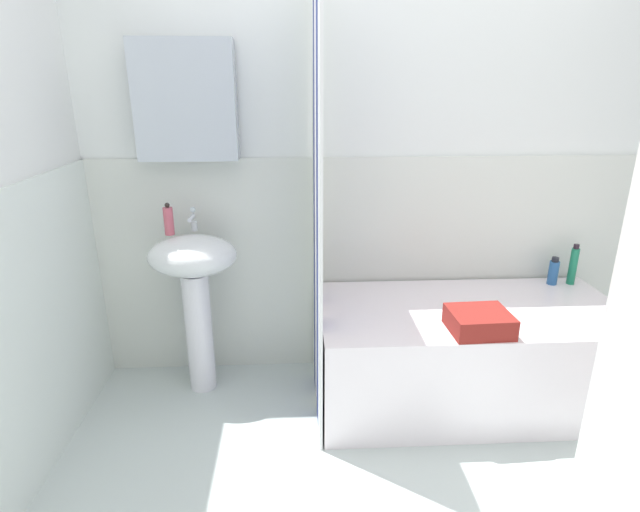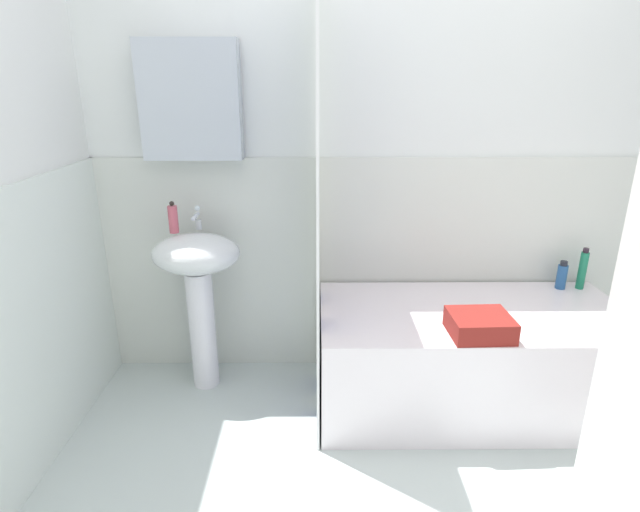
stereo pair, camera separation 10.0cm
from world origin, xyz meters
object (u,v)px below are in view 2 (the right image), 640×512
(bathtub, at_px, (469,357))
(shampoo_bottle, at_px, (562,276))
(soap_dispenser, at_px, (173,219))
(sink, at_px, (198,277))
(towel_folded, at_px, (480,325))
(lotion_bottle, at_px, (582,270))

(bathtub, distance_m, shampoo_bottle, 0.69)
(soap_dispenser, bearing_deg, sink, -18.85)
(bathtub, bearing_deg, soap_dispenser, 171.85)
(sink, bearing_deg, towel_folded, -17.69)
(bathtub, relative_size, lotion_bottle, 6.58)
(soap_dispenser, xyz_separation_m, lotion_bottle, (2.13, 0.06, -0.30))
(soap_dispenser, relative_size, lotion_bottle, 0.71)
(bathtub, relative_size, towel_folded, 5.74)
(lotion_bottle, bearing_deg, shampoo_bottle, 178.85)
(bathtub, xyz_separation_m, shampoo_bottle, (0.54, 0.28, 0.33))
(sink, relative_size, soap_dispenser, 5.28)
(bathtub, bearing_deg, sink, 172.73)
(sink, distance_m, towel_folded, 1.38)
(soap_dispenser, bearing_deg, bathtub, -8.15)
(sink, bearing_deg, lotion_bottle, 2.81)
(lotion_bottle, bearing_deg, sink, -177.19)
(shampoo_bottle, bearing_deg, lotion_bottle, -1.15)
(lotion_bottle, bearing_deg, towel_folded, -143.53)
(sink, relative_size, towel_folded, 3.27)
(soap_dispenser, bearing_deg, lotion_bottle, 1.68)
(shampoo_bottle, bearing_deg, bathtub, -153.04)
(lotion_bottle, distance_m, shampoo_bottle, 0.11)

